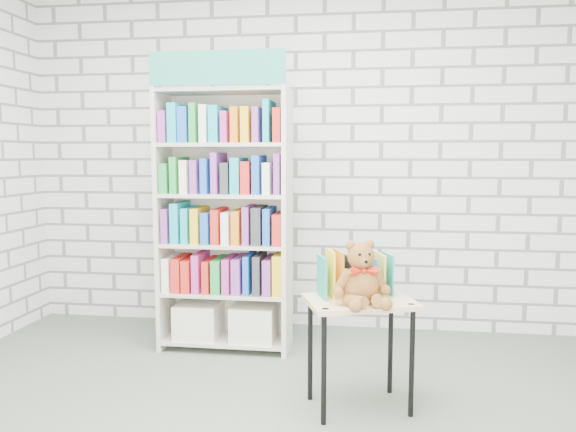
# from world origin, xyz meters

# --- Properties ---
(room_shell) EXTENTS (4.52, 4.02, 2.81)m
(room_shell) POSITION_xyz_m (0.00, 0.00, 1.78)
(room_shell) COLOR silver
(room_shell) RESTS_ON ground
(bookshelf) EXTENTS (0.96, 0.37, 2.15)m
(bookshelf) POSITION_xyz_m (-0.44, 1.36, 0.98)
(bookshelf) COLOR beige
(bookshelf) RESTS_ON ground
(display_table) EXTENTS (0.69, 0.58, 0.63)m
(display_table) POSITION_xyz_m (0.56, 0.48, 0.54)
(display_table) COLOR tan
(display_table) RESTS_ON ground
(table_books) EXTENTS (0.45, 0.31, 0.24)m
(table_books) POSITION_xyz_m (0.53, 0.57, 0.76)
(table_books) COLOR teal
(table_books) RESTS_ON display_table
(teddy_bear) EXTENTS (0.32, 0.31, 0.35)m
(teddy_bear) POSITION_xyz_m (0.57, 0.38, 0.77)
(teddy_bear) COLOR brown
(teddy_bear) RESTS_ON display_table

